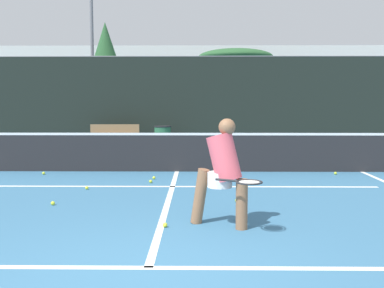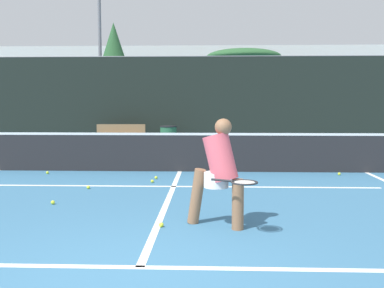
{
  "view_description": "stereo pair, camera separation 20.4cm",
  "coord_description": "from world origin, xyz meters",
  "px_view_note": "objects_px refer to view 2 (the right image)",
  "views": [
    {
      "loc": [
        0.51,
        -4.09,
        1.72
      ],
      "look_at": [
        0.41,
        3.93,
        0.95
      ],
      "focal_mm": 42.0,
      "sensor_mm": 36.0,
      "label": 1
    },
    {
      "loc": [
        0.71,
        -4.08,
        1.72
      ],
      "look_at": [
        0.41,
        3.93,
        0.95
      ],
      "focal_mm": 42.0,
      "sensor_mm": 36.0,
      "label": 2
    }
  ],
  "objects_px": {
    "player_practicing": "(219,169)",
    "courtside_bench": "(121,135)",
    "parked_car": "(215,125)",
    "trash_bin": "(168,137)"
  },
  "relations": [
    {
      "from": "player_practicing",
      "to": "parked_car",
      "type": "xyz_separation_m",
      "value": [
        0.12,
        14.59,
        -0.17
      ]
    },
    {
      "from": "courtside_bench",
      "to": "parked_car",
      "type": "relative_size",
      "value": 0.46
    },
    {
      "from": "courtside_bench",
      "to": "parked_car",
      "type": "height_order",
      "value": "parked_car"
    },
    {
      "from": "player_practicing",
      "to": "trash_bin",
      "type": "height_order",
      "value": "player_practicing"
    },
    {
      "from": "player_practicing",
      "to": "parked_car",
      "type": "height_order",
      "value": "parked_car"
    },
    {
      "from": "player_practicing",
      "to": "courtside_bench",
      "type": "bearing_deg",
      "value": 133.66
    },
    {
      "from": "player_practicing",
      "to": "courtside_bench",
      "type": "distance_m",
      "value": 10.89
    },
    {
      "from": "player_practicing",
      "to": "parked_car",
      "type": "relative_size",
      "value": 0.38
    },
    {
      "from": "trash_bin",
      "to": "parked_car",
      "type": "height_order",
      "value": "parked_car"
    },
    {
      "from": "trash_bin",
      "to": "parked_car",
      "type": "relative_size",
      "value": 0.21
    }
  ]
}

